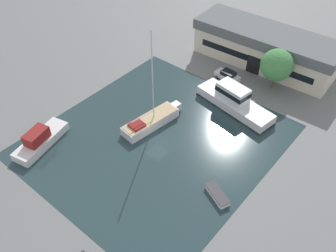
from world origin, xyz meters
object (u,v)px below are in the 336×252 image
object	(u,v)px
small_dinghy	(217,195)
cabin_boat	(40,140)
warehouse_building	(265,47)
parked_car	(227,76)
quay_tree_near_building	(277,65)
sailboat_moored	(151,121)
motor_cruiser	(234,101)

from	to	relation	value
small_dinghy	cabin_boat	bearing A→B (deg)	-46.64
warehouse_building	parked_car	distance (m)	8.94
quay_tree_near_building	cabin_boat	distance (m)	37.14
small_dinghy	cabin_boat	world-z (taller)	cabin_boat
parked_car	cabin_boat	xyz separation A→B (m)	(-11.11, -29.50, 0.12)
sailboat_moored	motor_cruiser	world-z (taller)	sailboat_moored
quay_tree_near_building	motor_cruiser	xyz separation A→B (m)	(-2.04, -8.46, -3.02)
warehouse_building	quay_tree_near_building	distance (m)	7.49
parked_car	cabin_boat	size ratio (longest dim) A/B	0.50
quay_tree_near_building	cabin_boat	world-z (taller)	quay_tree_near_building
warehouse_building	cabin_boat	size ratio (longest dim) A/B	2.84
sailboat_moored	small_dinghy	bearing A→B (deg)	-9.58
quay_tree_near_building	parked_car	bearing A→B (deg)	-157.77
warehouse_building	cabin_boat	bearing A→B (deg)	-111.87
quay_tree_near_building	motor_cruiser	world-z (taller)	quay_tree_near_building
quay_tree_near_building	small_dinghy	size ratio (longest dim) A/B	1.71
parked_car	cabin_boat	world-z (taller)	cabin_boat
motor_cruiser	cabin_boat	world-z (taller)	motor_cruiser
quay_tree_near_building	sailboat_moored	xyz separation A→B (m)	(-9.09, -19.43, -3.58)
motor_cruiser	small_dinghy	distance (m)	17.38
motor_cruiser	cabin_boat	xyz separation A→B (m)	(-15.95, -23.85, -0.40)
warehouse_building	small_dinghy	xyz separation A→B (m)	(10.49, -29.60, -2.86)
sailboat_moored	quay_tree_near_building	bearing A→B (deg)	72.67
parked_car	small_dinghy	bearing A→B (deg)	-144.47
warehouse_building	parked_car	bearing A→B (deg)	-106.27
sailboat_moored	cabin_boat	size ratio (longest dim) A/B	1.69
motor_cruiser	sailboat_moored	bearing A→B (deg)	156.26
quay_tree_near_building	small_dinghy	distance (m)	25.00
small_dinghy	cabin_boat	distance (m)	25.04
warehouse_building	small_dinghy	world-z (taller)	warehouse_building
quay_tree_near_building	motor_cruiser	distance (m)	9.21
sailboat_moored	small_dinghy	size ratio (longest dim) A/B	3.72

